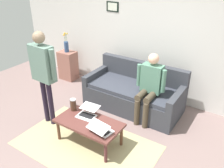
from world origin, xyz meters
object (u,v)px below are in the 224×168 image
laptop_left (88,113)px  person_seated (150,84)px  person_standing (43,68)px  laptop_center (101,129)px  flower_vase (66,46)px  coffee_table (89,124)px  french_press (73,105)px  side_shelf (68,65)px  couch (134,93)px

laptop_left → person_seated: (-0.63, -1.01, 0.28)m
person_standing → laptop_center: bearing=173.7°
flower_vase → person_standing: (-0.99, 1.60, 0.22)m
coffee_table → french_press: french_press is taller
laptop_center → flower_vase: bearing=-37.7°
side_shelf → laptop_center: bearing=142.3°
french_press → side_shelf: side_shelf is taller
laptop_center → person_standing: size_ratio=0.22×
coffee_table → person_seated: bearing=-113.7°
coffee_table → french_press: bearing=-16.5°
couch → coffee_table: (0.09, 1.36, 0.06)m
laptop_center → side_shelf: side_shelf is taller
laptop_left → laptop_center: 0.48m
laptop_left → laptop_center: bearing=152.0°
couch → person_seated: bearing=151.3°
side_shelf → person_standing: bearing=121.8°
flower_vase → person_standing: bearing=121.8°
side_shelf → flower_vase: 0.52m
couch → flower_vase: size_ratio=4.02×
laptop_center → person_seated: 1.28m
laptop_left → french_press: (0.30, 0.01, 0.06)m
couch → coffee_table: 1.37m
person_standing → french_press: bearing=-171.2°
side_shelf → flower_vase: (0.00, -0.00, 0.52)m
coffee_table → side_shelf: (1.95, -1.65, -0.00)m
person_standing → person_seated: size_ratio=1.34×
laptop_left → flower_vase: size_ratio=0.76×
french_press → flower_vase: bearing=-44.8°
coffee_table → laptop_center: 0.32m
laptop_left → flower_vase: (1.83, -1.51, 0.42)m
person_seated → flower_vase: bearing=-11.7°
laptop_left → person_standing: 1.06m
french_press → couch: bearing=-112.5°
coffee_table → person_seated: size_ratio=0.83×
couch → french_press: size_ratio=7.86×
coffee_table → laptop_left: size_ratio=2.95×
side_shelf → couch: bearing=172.2°
french_press → laptop_center: bearing=163.1°
french_press → flower_vase: 2.18m
side_shelf → flower_vase: bearing=-9.6°
couch → laptop_left: 1.26m
coffee_table → laptop_center: size_ratio=2.85×
flower_vase → laptop_center: bearing=142.3°
couch → laptop_center: couch is taller
flower_vase → person_standing: size_ratio=0.28×
laptop_left → laptop_center: size_ratio=0.97×
person_seated → person_standing: bearing=36.8°
side_shelf → person_standing: person_standing is taller
laptop_center → person_standing: (1.26, -0.14, 0.65)m
french_press → person_standing: person_standing is taller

